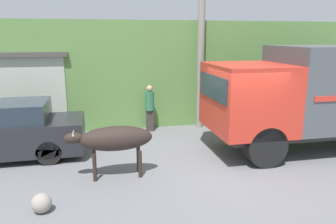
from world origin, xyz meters
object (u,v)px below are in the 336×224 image
cargo_truck (326,92)px  pedestrian_on_hill (150,106)px  utility_pole (201,42)px  roadside_rock (41,203)px  brown_cow (114,139)px

cargo_truck → pedestrian_on_hill: cargo_truck is taller
cargo_truck → utility_pole: size_ratio=1.13×
pedestrian_on_hill → roadside_rock: 5.96m
pedestrian_on_hill → utility_pole: 2.93m
brown_cow → cargo_truck: bearing=19.1°
cargo_truck → brown_cow: size_ratio=3.31×
cargo_truck → roadside_rock: bearing=-165.4°
brown_cow → pedestrian_on_hill: 4.00m
brown_cow → utility_pole: size_ratio=0.34×
utility_pole → roadside_rock: 7.74m
cargo_truck → roadside_rock: cargo_truck is taller
brown_cow → pedestrian_on_hill: bearing=80.5°
roadside_rock → cargo_truck: bearing=15.6°
cargo_truck → roadside_rock: 8.27m
pedestrian_on_hill → utility_pole: (1.91, 0.13, 2.22)m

